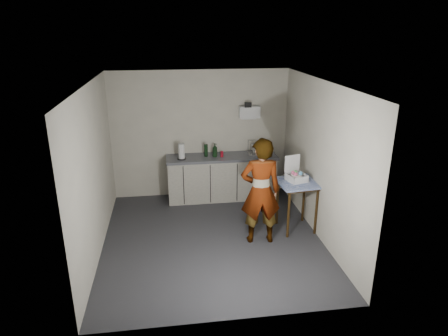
{
  "coord_description": "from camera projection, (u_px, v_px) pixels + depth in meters",
  "views": [
    {
      "loc": [
        -0.65,
        -5.92,
        3.39
      ],
      "look_at": [
        0.27,
        0.45,
        1.1
      ],
      "focal_mm": 32.0,
      "sensor_mm": 36.0,
      "label": 1
    }
  ],
  "objects": [
    {
      "name": "ceiling",
      "position": [
        211.0,
        83.0,
        5.87
      ],
      "size": [
        3.6,
        4.0,
        0.01
      ],
      "primitive_type": "cube",
      "color": "silver",
      "rests_on": "wall_back"
    },
    {
      "name": "standing_man",
      "position": [
        261.0,
        191.0,
        6.4
      ],
      "size": [
        0.67,
        0.46,
        1.78
      ],
      "primitive_type": "imported",
      "rotation": [
        0.0,
        0.0,
        3.09
      ],
      "color": "#B2A593",
      "rests_on": "ground"
    },
    {
      "name": "dish_rack",
      "position": [
        257.0,
        151.0,
        8.18
      ],
      "size": [
        0.39,
        0.29,
        0.27
      ],
      "color": "silver",
      "rests_on": "kitchen_counter"
    },
    {
      "name": "wall_shelf",
      "position": [
        249.0,
        112.0,
        8.08
      ],
      "size": [
        0.42,
        0.18,
        0.37
      ],
      "color": "white",
      "rests_on": "ground"
    },
    {
      "name": "ground",
      "position": [
        212.0,
        239.0,
        6.74
      ],
      "size": [
        4.0,
        4.0,
        0.0
      ],
      "primitive_type": "plane",
      "color": "#2B2B30",
      "rests_on": "ground"
    },
    {
      "name": "paper_towel",
      "position": [
        181.0,
        152.0,
        7.85
      ],
      "size": [
        0.18,
        0.18,
        0.31
      ],
      "color": "black",
      "rests_on": "kitchen_counter"
    },
    {
      "name": "side_table",
      "position": [
        298.0,
        188.0,
        6.83
      ],
      "size": [
        0.75,
        0.75,
        0.89
      ],
      "rotation": [
        0.0,
        0.0,
        0.1
      ],
      "color": "#331F0B",
      "rests_on": "ground"
    },
    {
      "name": "wall_back",
      "position": [
        200.0,
        134.0,
        8.16
      ],
      "size": [
        3.6,
        0.02,
        2.6
      ],
      "primitive_type": "cube",
      "color": "beige",
      "rests_on": "ground"
    },
    {
      "name": "soap_bottle",
      "position": [
        215.0,
        150.0,
        7.99
      ],
      "size": [
        0.15,
        0.15,
        0.28
      ],
      "primitive_type": "imported",
      "rotation": [
        0.0,
        0.0,
        0.67
      ],
      "color": "black",
      "rests_on": "kitchen_counter"
    },
    {
      "name": "bakery_box",
      "position": [
        296.0,
        175.0,
        6.82
      ],
      "size": [
        0.37,
        0.38,
        0.42
      ],
      "rotation": [
        0.0,
        0.0,
        0.28
      ],
      "color": "white",
      "rests_on": "side_table"
    },
    {
      "name": "kitchen_counter",
      "position": [
        222.0,
        178.0,
        8.24
      ],
      "size": [
        2.24,
        0.62,
        0.91
      ],
      "color": "black",
      "rests_on": "ground"
    },
    {
      "name": "wall_right",
      "position": [
        320.0,
        161.0,
        6.55
      ],
      "size": [
        0.02,
        4.0,
        2.6
      ],
      "primitive_type": "cube",
      "color": "beige",
      "rests_on": "ground"
    },
    {
      "name": "wall_left",
      "position": [
        95.0,
        172.0,
        6.07
      ],
      "size": [
        0.02,
        4.0,
        2.6
      ],
      "primitive_type": "cube",
      "color": "beige",
      "rests_on": "ground"
    },
    {
      "name": "soda_can",
      "position": [
        222.0,
        154.0,
        8.01
      ],
      "size": [
        0.06,
        0.06,
        0.11
      ],
      "primitive_type": "cylinder",
      "color": "red",
      "rests_on": "kitchen_counter"
    },
    {
      "name": "dark_bottle",
      "position": [
        206.0,
        150.0,
        8.02
      ],
      "size": [
        0.07,
        0.07,
        0.25
      ],
      "primitive_type": "cylinder",
      "color": "black",
      "rests_on": "kitchen_counter"
    }
  ]
}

